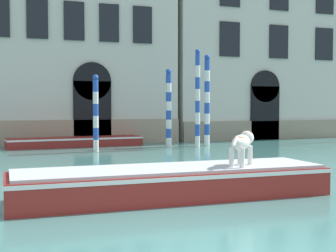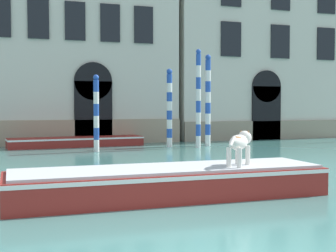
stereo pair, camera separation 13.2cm
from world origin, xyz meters
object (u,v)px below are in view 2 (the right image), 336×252
Objects in this scene: boat_foreground at (169,181)px; mooring_pole_1 at (169,107)px; mooring_pole_0 at (198,98)px; mooring_pole_3 at (208,100)px; dog_on_deck at (240,143)px; mooring_pole_2 at (96,113)px; boat_moored_near_palazzo at (77,141)px.

boat_foreground is 12.30m from mooring_pole_1.
mooring_pole_0 is 1.03× the size of mooring_pole_3.
dog_on_deck is 0.20× the size of mooring_pole_0.
mooring_pole_1 is at bearing 17.75° from mooring_pole_2.
boat_foreground is 7.64× the size of dog_on_deck.
mooring_pole_2 is (-4.83, -0.37, -0.65)m from mooring_pole_0.
boat_foreground is 10.45m from mooring_pole_2.
mooring_pole_0 is 1.24× the size of mooring_pole_1.
boat_moored_near_palazzo is at bearing 99.37° from mooring_pole_2.
mooring_pole_3 is (2.00, 0.03, 0.37)m from mooring_pole_1.
boat_foreground is 1.54× the size of mooring_pole_3.
boat_foreground reaches higher than boat_moored_near_palazzo.
boat_moored_near_palazzo is 1.46× the size of mooring_pole_3.
mooring_pole_3 is (5.97, 11.57, 1.89)m from boat_foreground.
dog_on_deck is 0.27× the size of mooring_pole_2.
dog_on_deck is 13.55m from boat_moored_near_palazzo.
mooring_pole_1 is 3.88m from mooring_pole_2.
mooring_pole_2 is at bearing -85.36° from boat_moored_near_palazzo.
mooring_pole_3 reaches higher than boat_moored_near_palazzo.
mooring_pole_3 reaches higher than mooring_pole_2.
mooring_pole_2 is at bearing -162.25° from mooring_pole_1.
boat_foreground is at bearing 125.90° from dog_on_deck.
mooring_pole_1 is at bearing 144.56° from mooring_pole_0.
mooring_pole_3 is (6.14, -1.58, 2.00)m from boat_moored_near_palazzo.
dog_on_deck is at bearing -110.53° from mooring_pole_3.
mooring_pole_0 is (5.12, 10.73, 1.95)m from boat_foreground.
mooring_pole_0 is (5.29, -2.42, 2.07)m from boat_moored_near_palazzo.
mooring_pole_0 is 1.20m from mooring_pole_3.
mooring_pole_0 is at bearing -35.44° from mooring_pole_1.
dog_on_deck is 0.14× the size of boat_moored_near_palazzo.
mooring_pole_0 is at bearing -135.53° from mooring_pole_3.
mooring_pole_2 is (0.46, -2.79, 1.42)m from boat_moored_near_palazzo.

